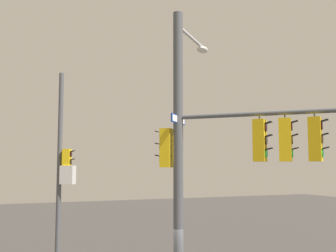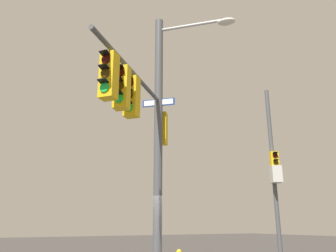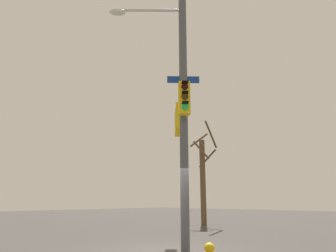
% 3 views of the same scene
% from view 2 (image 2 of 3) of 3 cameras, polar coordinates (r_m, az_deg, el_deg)
% --- Properties ---
extents(main_signal_pole_assembly, '(3.78, 5.30, 8.64)m').
position_cam_2_polar(main_signal_pole_assembly, '(10.04, -2.75, 1.86)').
color(main_signal_pole_assembly, '#4C4F54').
rests_on(main_signal_pole_assembly, ground).
extents(secondary_pole_assembly, '(0.77, 0.67, 8.17)m').
position_cam_2_polar(secondary_pole_assembly, '(16.60, 17.61, -7.18)').
color(secondary_pole_assembly, '#4C4F54').
rests_on(secondary_pole_assembly, ground).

